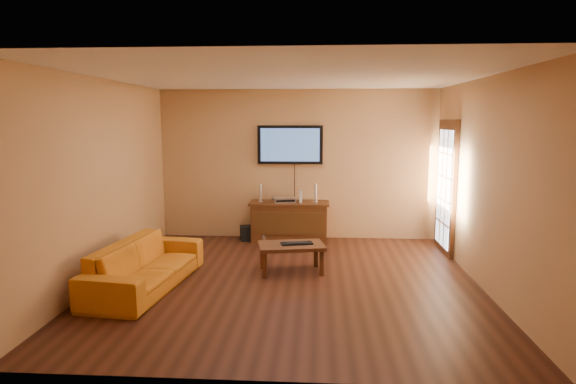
# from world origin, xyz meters

# --- Properties ---
(ground_plane) EXTENTS (5.00, 5.00, 0.00)m
(ground_plane) POSITION_xyz_m (0.00, 0.00, 0.00)
(ground_plane) COLOR black
(ground_plane) RESTS_ON ground
(room_walls) EXTENTS (5.00, 5.00, 5.00)m
(room_walls) POSITION_xyz_m (0.00, 0.62, 1.69)
(room_walls) COLOR tan
(room_walls) RESTS_ON ground
(french_door) EXTENTS (0.07, 1.02, 2.22)m
(french_door) POSITION_xyz_m (2.46, 1.70, 1.05)
(french_door) COLOR #42210F
(french_door) RESTS_ON ground
(media_console) EXTENTS (1.41, 0.54, 0.71)m
(media_console) POSITION_xyz_m (-0.13, 2.23, 0.36)
(media_console) COLOR #42210F
(media_console) RESTS_ON ground
(television) EXTENTS (1.17, 0.08, 0.69)m
(television) POSITION_xyz_m (-0.13, 2.45, 1.71)
(television) COLOR black
(television) RESTS_ON ground
(coffee_table) EXTENTS (1.00, 0.71, 0.41)m
(coffee_table) POSITION_xyz_m (0.01, 0.42, 0.35)
(coffee_table) COLOR #42210F
(coffee_table) RESTS_ON ground
(sofa) EXTENTS (0.83, 2.11, 0.80)m
(sofa) POSITION_xyz_m (-1.84, -0.32, 0.40)
(sofa) COLOR #CA7116
(sofa) RESTS_ON ground
(speaker_left) EXTENTS (0.09, 0.09, 0.32)m
(speaker_left) POSITION_xyz_m (-0.65, 2.21, 0.86)
(speaker_left) COLOR silver
(speaker_left) RESTS_ON media_console
(speaker_right) EXTENTS (0.09, 0.09, 0.33)m
(speaker_right) POSITION_xyz_m (0.33, 2.23, 0.86)
(speaker_right) COLOR silver
(speaker_right) RESTS_ON media_console
(av_receiver) EXTENTS (0.45, 0.37, 0.09)m
(av_receiver) POSITION_xyz_m (-0.23, 2.19, 0.75)
(av_receiver) COLOR silver
(av_receiver) RESTS_ON media_console
(game_console) EXTENTS (0.05, 0.15, 0.21)m
(game_console) POSITION_xyz_m (0.07, 2.20, 0.81)
(game_console) COLOR white
(game_console) RESTS_ON media_console
(subwoofer) EXTENTS (0.32, 0.32, 0.26)m
(subwoofer) POSITION_xyz_m (-0.88, 2.22, 0.13)
(subwoofer) COLOR black
(subwoofer) RESTS_ON ground
(bottle) EXTENTS (0.07, 0.07, 0.19)m
(bottle) POSITION_xyz_m (-0.55, 1.84, 0.09)
(bottle) COLOR white
(bottle) RESTS_ON ground
(keyboard) EXTENTS (0.47, 0.27, 0.03)m
(keyboard) POSITION_xyz_m (0.08, 0.43, 0.42)
(keyboard) COLOR black
(keyboard) RESTS_ON coffee_table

